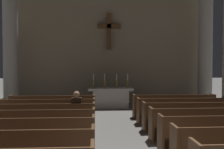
{
  "coord_description": "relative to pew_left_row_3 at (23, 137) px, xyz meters",
  "views": [
    {
      "loc": [
        -0.76,
        -4.12,
        2.15
      ],
      "look_at": [
        0.0,
        8.12,
        1.71
      ],
      "focal_mm": 43.26,
      "sensor_mm": 36.0,
      "label": 1
    }
  ],
  "objects": [
    {
      "name": "candlestick_inner_left",
      "position": [
        2.15,
        7.07,
        0.76
      ],
      "size": [
        0.16,
        0.16,
        0.7
      ],
      "color": "#B79338",
      "rests_on": "altar"
    },
    {
      "name": "altar",
      "position": [
        2.45,
        7.07,
        0.06
      ],
      "size": [
        2.2,
        0.9,
        1.01
      ],
      "color": "#BCB7AD",
      "rests_on": "ground"
    },
    {
      "name": "pew_right_row_7",
      "position": [
        4.89,
        4.48,
        0.0
      ],
      "size": [
        3.34,
        0.5,
        0.95
      ],
      "color": "brown",
      "rests_on": "ground"
    },
    {
      "name": "apse_with_cross",
      "position": [
        2.45,
        8.92,
        3.16
      ],
      "size": [
        11.19,
        0.49,
        7.26
      ],
      "color": "gray",
      "rests_on": "ground"
    },
    {
      "name": "pew_left_row_6",
      "position": [
        0.0,
        3.36,
        0.0
      ],
      "size": [
        3.34,
        0.5,
        0.95
      ],
      "color": "brown",
      "rests_on": "ground"
    },
    {
      "name": "pew_right_row_4",
      "position": [
        4.89,
        1.12,
        0.0
      ],
      "size": [
        3.34,
        0.5,
        0.95
      ],
      "color": "brown",
      "rests_on": "ground"
    },
    {
      "name": "pew_left_row_3",
      "position": [
        0.0,
        0.0,
        0.0
      ],
      "size": [
        3.34,
        0.5,
        0.95
      ],
      "color": "brown",
      "rests_on": "ground"
    },
    {
      "name": "pew_right_row_5",
      "position": [
        4.89,
        2.24,
        0.0
      ],
      "size": [
        3.34,
        0.5,
        0.95
      ],
      "color": "brown",
      "rests_on": "ground"
    },
    {
      "name": "column_right_fourth",
      "position": [
        7.45,
        7.53,
        2.46
      ],
      "size": [
        1.12,
        1.12,
        6.04
      ],
      "color": "#ADA89E",
      "rests_on": "ground"
    },
    {
      "name": "lone_worshipper",
      "position": [
        1.09,
        2.28,
        0.22
      ],
      "size": [
        0.32,
        0.43,
        1.32
      ],
      "color": "#26262B",
      "rests_on": "ground"
    },
    {
      "name": "pew_left_row_5",
      "position": [
        0.0,
        2.24,
        0.0
      ],
      "size": [
        3.34,
        0.5,
        0.95
      ],
      "color": "brown",
      "rests_on": "ground"
    },
    {
      "name": "pew_right_row_6",
      "position": [
        4.89,
        3.36,
        0.0
      ],
      "size": [
        3.34,
        0.5,
        0.95
      ],
      "color": "brown",
      "rests_on": "ground"
    },
    {
      "name": "pew_left_row_7",
      "position": [
        0.0,
        4.48,
        0.0
      ],
      "size": [
        3.34,
        0.5,
        0.95
      ],
      "color": "brown",
      "rests_on": "ground"
    },
    {
      "name": "column_left_fourth",
      "position": [
        -2.56,
        7.53,
        2.46
      ],
      "size": [
        1.12,
        1.12,
        6.04
      ],
      "color": "#ADA89E",
      "rests_on": "ground"
    },
    {
      "name": "candlestick_outer_right",
      "position": [
        3.3,
        7.07,
        0.76
      ],
      "size": [
        0.16,
        0.16,
        0.7
      ],
      "color": "#B79338",
      "rests_on": "altar"
    },
    {
      "name": "candlestick_outer_left",
      "position": [
        1.6,
        7.07,
        0.76
      ],
      "size": [
        0.16,
        0.16,
        0.7
      ],
      "color": "#B79338",
      "rests_on": "altar"
    },
    {
      "name": "candlestick_inner_right",
      "position": [
        2.75,
        7.07,
        0.76
      ],
      "size": [
        0.16,
        0.16,
        0.7
      ],
      "color": "#B79338",
      "rests_on": "altar"
    },
    {
      "name": "pew_left_row_4",
      "position": [
        0.0,
        1.12,
        0.0
      ],
      "size": [
        3.34,
        0.5,
        0.95
      ],
      "color": "brown",
      "rests_on": "ground"
    }
  ]
}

